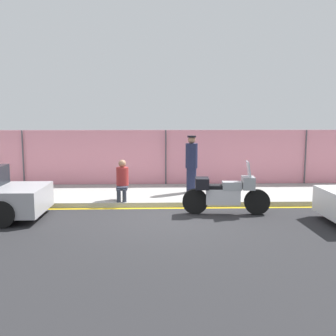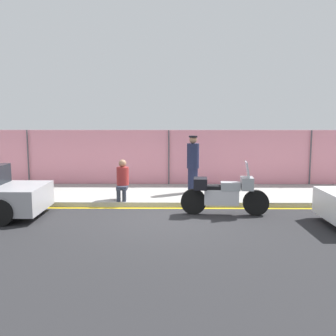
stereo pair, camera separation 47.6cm
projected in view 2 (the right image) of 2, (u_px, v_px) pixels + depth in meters
ground_plane at (167, 218)px, 10.37m from camera, size 120.00×120.00×0.00m
sidewalk at (168, 194)px, 13.07m from camera, size 38.68×3.12×0.15m
curb_paint_stripe at (168, 208)px, 11.44m from camera, size 38.68×0.18×0.01m
storefront_fence at (169, 159)px, 14.57m from camera, size 36.75×0.17×2.14m
motorcycle at (224, 194)px, 10.62m from camera, size 2.38×0.61×1.46m
officer_standing at (193, 164)px, 12.88m from camera, size 0.40×0.40×1.88m
person_seated_on_curb at (123, 178)px, 11.86m from camera, size 0.37×0.63×1.21m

